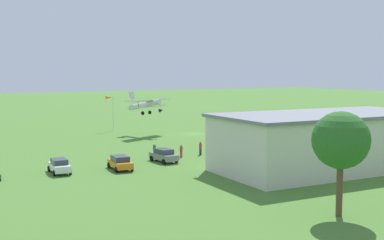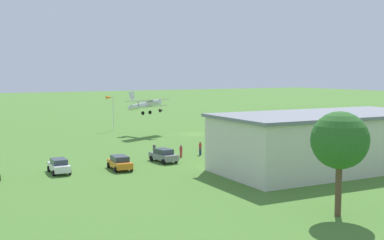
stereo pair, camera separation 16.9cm
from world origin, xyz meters
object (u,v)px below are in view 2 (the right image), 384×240
at_px(hangar, 327,141).
at_px(person_crossing_taxiway, 238,144).
at_px(person_watching_takeoff, 200,148).
at_px(biplane, 146,105).
at_px(tree_near_perimeter_road, 340,141).
at_px(car_grey, 163,155).
at_px(person_at_fence_line, 181,151).
at_px(car_black, 316,141).
at_px(windsock, 110,100).
at_px(car_orange, 120,162).
at_px(person_beside_truck, 154,149).
at_px(car_white, 59,166).

distance_m(hangar, person_crossing_taxiway, 16.89).
bearing_deg(person_watching_takeoff, hangar, 115.74).
xyz_separation_m(hangar, biplane, (5.13, -37.69, 2.16)).
bearing_deg(tree_near_perimeter_road, car_grey, -87.38).
bearing_deg(car_grey, person_at_fence_line, -150.36).
relative_size(hangar, biplane, 2.92).
distance_m(car_black, windsock, 39.42).
bearing_deg(car_orange, hangar, 151.11).
relative_size(person_crossing_taxiway, person_watching_takeoff, 0.90).
height_order(hangar, person_beside_truck, hangar).
distance_m(car_grey, person_watching_takeoff, 6.90).
relative_size(person_watching_takeoff, windsock, 0.27).
distance_m(car_black, person_watching_takeoff, 18.62).
distance_m(hangar, person_beside_truck, 22.35).
distance_m(biplane, person_at_fence_line, 23.60).
bearing_deg(person_crossing_taxiway, car_grey, 14.73).
distance_m(biplane, person_watching_takeoff, 22.85).
bearing_deg(person_beside_truck, car_orange, 42.42).
bearing_deg(biplane, car_orange, 60.03).
height_order(car_black, car_grey, car_black).
bearing_deg(biplane, car_white, 49.09).
bearing_deg(person_at_fence_line, tree_near_perimeter_road, 85.62).
relative_size(car_black, person_crossing_taxiway, 2.79).
bearing_deg(car_grey, biplane, -109.80).
bearing_deg(person_watching_takeoff, biplane, -95.89).
height_order(car_grey, tree_near_perimeter_road, tree_near_perimeter_road).
bearing_deg(car_white, person_crossing_taxiway, -171.17).
height_order(car_orange, person_watching_takeoff, person_watching_takeoff).
xyz_separation_m(biplane, car_black, (-16.20, 24.42, -4.51)).
xyz_separation_m(car_orange, person_beside_truck, (-7.52, -6.87, -0.04)).
distance_m(person_beside_truck, person_watching_takeoff, 6.07).
xyz_separation_m(biplane, car_grey, (8.83, 24.53, -4.51)).
xyz_separation_m(person_crossing_taxiway, windsock, (7.56, -30.69, 4.98)).
height_order(person_beside_truck, person_crossing_taxiway, person_crossing_taxiway).
relative_size(hangar, car_white, 6.30).
bearing_deg(car_white, tree_near_perimeter_road, 117.85).
bearing_deg(car_orange, car_white, -11.92).
bearing_deg(hangar, person_at_fence_line, -55.39).
xyz_separation_m(person_at_fence_line, windsock, (-2.41, -32.24, 4.97)).
bearing_deg(car_white, car_grey, -177.54).
distance_m(hangar, car_black, 17.44).
xyz_separation_m(car_black, car_grey, (25.03, 0.11, -0.01)).
bearing_deg(biplane, person_watching_takeoff, 84.11).
height_order(person_watching_takeoff, tree_near_perimeter_road, tree_near_perimeter_road).
xyz_separation_m(person_at_fence_line, tree_near_perimeter_road, (2.25, 29.33, 5.01)).
bearing_deg(person_at_fence_line, person_beside_truck, -50.98).
bearing_deg(tree_near_perimeter_road, car_white, -62.15).
bearing_deg(car_orange, biplane, -119.97).
bearing_deg(car_grey, car_orange, 16.66).
relative_size(hangar, person_beside_truck, 16.58).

